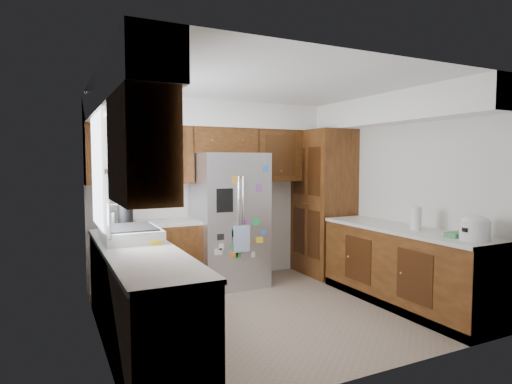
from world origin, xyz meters
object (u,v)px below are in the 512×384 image
pantry (323,202)px  paper_towel (416,218)px  rice_cooker (475,227)px  fridge (230,220)px

pantry → paper_towel: (-0.02, -1.82, -0.02)m
paper_towel → rice_cooker: bearing=-88.1°
rice_cooker → paper_towel: 0.71m
fridge → paper_towel: 2.39m
pantry → rice_cooker: (-0.00, -2.53, -0.03)m
rice_cooker → paper_towel: (-0.02, 0.71, 0.00)m
fridge → rice_cooker: (1.50, -2.58, 0.15)m
pantry → fridge: (-1.50, 0.05, -0.17)m
paper_towel → fridge: bearing=128.3°
pantry → fridge: 1.51m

